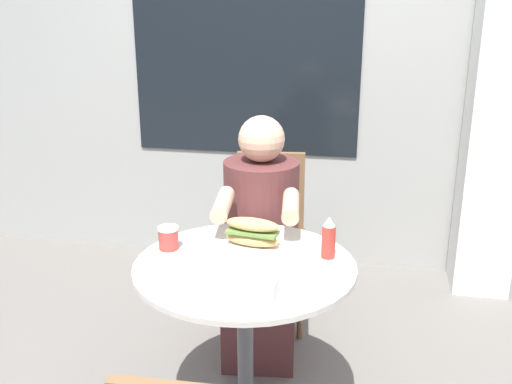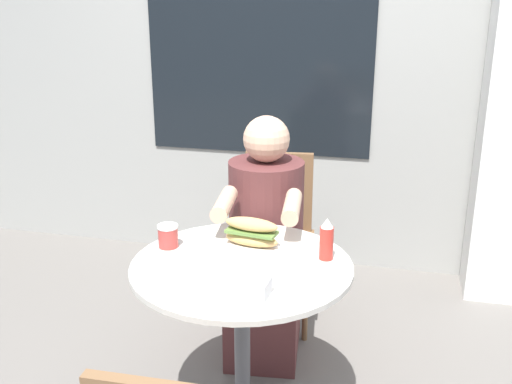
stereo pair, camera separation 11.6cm
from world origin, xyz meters
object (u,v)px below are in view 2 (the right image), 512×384
cafe_table (242,310)px  condiment_bottle (327,240)px  drink_cup (168,236)px  seated_diner (265,255)px  diner_chair (277,222)px  sandwich_on_plate (252,235)px

cafe_table → condiment_bottle: size_ratio=5.07×
condiment_bottle → drink_cup: bearing=-176.7°
seated_diner → condiment_bottle: size_ratio=7.19×
cafe_table → seated_diner: 0.59m
diner_chair → condiment_bottle: bearing=106.5°
drink_cup → condiment_bottle: size_ratio=0.56×
sandwich_on_plate → seated_diner: bearing=96.5°
diner_chair → sandwich_on_plate: diner_chair is taller
seated_diner → condiment_bottle: (0.34, -0.47, 0.31)m
cafe_table → diner_chair: (-0.06, 0.93, -0.01)m
seated_diner → sandwich_on_plate: bearing=89.9°
sandwich_on_plate → drink_cup: 0.32m
condiment_bottle → diner_chair: bearing=113.1°
seated_diner → condiment_bottle: 0.66m
cafe_table → sandwich_on_plate: size_ratio=3.66×
cafe_table → condiment_bottle: 0.41m
condiment_bottle → cafe_table: bearing=-158.9°
sandwich_on_plate → diner_chair: bearing=94.7°
condiment_bottle → seated_diner: bearing=125.3°
cafe_table → drink_cup: size_ratio=9.04×
sandwich_on_plate → drink_cup: size_ratio=2.47×
diner_chair → drink_cup: size_ratio=9.82×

